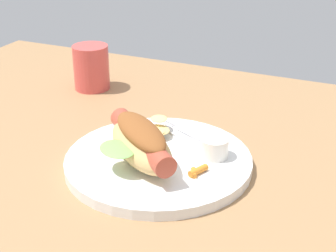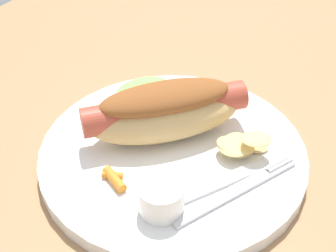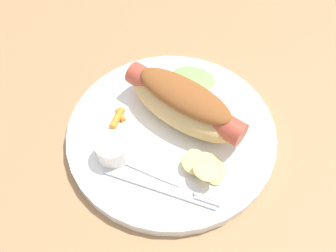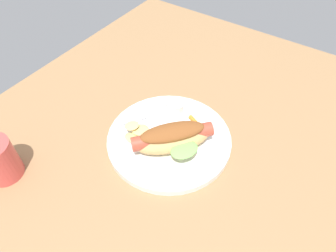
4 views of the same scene
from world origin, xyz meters
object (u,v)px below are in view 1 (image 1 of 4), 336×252
Objects in this scene: knife at (191,142)px; drinking_cup at (91,67)px; chips_pile at (155,129)px; plate at (158,161)px; hot_dog at (141,142)px; fork at (193,136)px; carrot_garnish at (197,171)px; sauce_ramekin at (214,148)px.

drinking_cup reaches higher than knife.
knife is 2.15× the size of chips_pile.
plate is 3.07× the size of drinking_cup.
hot_dog reaches higher than fork.
knife is at bearing -115.02° from plate.
drinking_cup reaches higher than plate.
chips_pile is at bearing 27.21° from knife.
hot_dog is 2.67× the size of chips_pile.
fork is at bearing -106.15° from plate.
fork is 11.50cm from carrot_garnish.
sauce_ramekin is 5.89cm from carrot_garnish.
chips_pile is (6.36, -0.25, 0.90)cm from knife.
plate is at bearing 137.81° from drinking_cup.
plate is 6.67cm from knife.
chips_pile is at bearing -37.10° from hot_dog.
fork is at bearing -65.85° from carrot_garnish.
drinking_cup is at bearing -30.97° from sauce_ramekin.
chips_pile is at bearing -38.91° from carrot_garnish.
plate is at bearing 119.79° from chips_pile.
hot_dog is at bearing 89.79° from knife.
hot_dog is at bearing 133.27° from drinking_cup.
sauce_ramekin reaches higher than fork.
carrot_garnish is at bearing 137.98° from fork.
sauce_ramekin is at bearing 161.79° from fork.
knife is at bearing 177.74° from chips_pile.
drinking_cup reaches higher than hot_dog.
carrot_garnish is (-8.88, 0.23, -2.66)cm from hot_dog.
fork is (-4.18, -10.26, -2.92)cm from hot_dog.
sauce_ramekin reaches higher than plate.
knife is (-4.62, -8.10, -2.94)cm from hot_dog.
chips_pile is at bearing -14.10° from sauce_ramekin.
fork reaches higher than plate.
sauce_ramekin reaches higher than knife.
hot_dog is 9.78cm from knife.
hot_dog is at bearing 91.66° from fork.
sauce_ramekin reaches higher than carrot_garnish.
knife is at bearing -78.56° from hot_dog.
sauce_ramekin is at bearing 165.90° from chips_pile.
hot_dog is at bearing -1.46° from carrot_garnish.
sauce_ramekin is 39.26cm from drinking_cup.
knife is 33.93cm from drinking_cup.
drinking_cup reaches higher than carrot_garnish.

